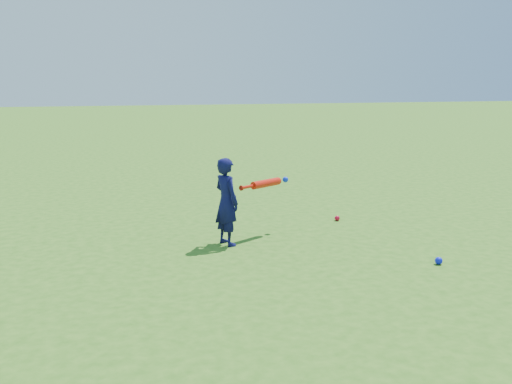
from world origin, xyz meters
TOP-DOWN VIEW (x-y plane):
  - ground at (0.00, 0.00)m, footprint 80.00×80.00m
  - child at (0.48, 0.29)m, footprint 0.36×0.44m
  - ground_ball_red at (2.22, 0.98)m, footprint 0.07×0.07m
  - ground_ball_blue at (2.45, -1.07)m, footprint 0.08×0.08m
  - bat_swing at (1.08, 0.57)m, footprint 0.75×0.47m

SIDE VIEW (x-z plane):
  - ground at x=0.00m, z-range 0.00..0.00m
  - ground_ball_red at x=2.22m, z-range 0.00..0.07m
  - ground_ball_blue at x=2.45m, z-range 0.00..0.08m
  - child at x=0.48m, z-range 0.00..1.03m
  - bat_swing at x=1.08m, z-range 0.61..0.71m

